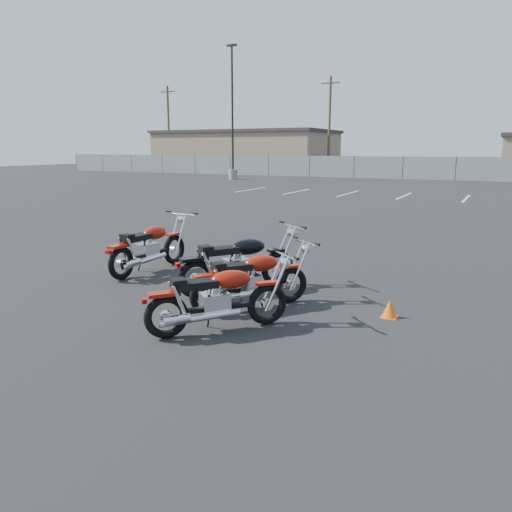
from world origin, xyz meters
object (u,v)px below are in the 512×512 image
at_px(motorcycle_third_red, 251,280).
at_px(motorcycle_front_red, 149,247).
at_px(motorcycle_second_black, 238,263).
at_px(motorcycle_rear_red, 218,298).

bearing_deg(motorcycle_third_red, motorcycle_front_red, 157.76).
distance_m(motorcycle_second_black, motorcycle_third_red, 0.94).
distance_m(motorcycle_front_red, motorcycle_second_black, 2.34).
relative_size(motorcycle_front_red, motorcycle_second_black, 1.07).
relative_size(motorcycle_front_red, motorcycle_rear_red, 1.24).
height_order(motorcycle_second_black, motorcycle_third_red, motorcycle_second_black).
distance_m(motorcycle_second_black, motorcycle_rear_red, 1.91).
height_order(motorcycle_front_red, motorcycle_third_red, motorcycle_front_red).
distance_m(motorcycle_front_red, motorcycle_rear_red, 3.73).
bearing_deg(motorcycle_front_red, motorcycle_rear_red, -37.29).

